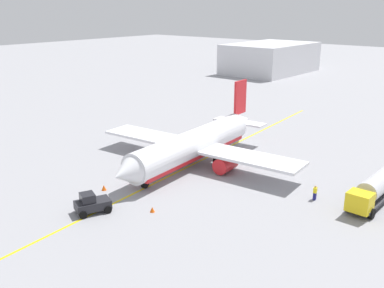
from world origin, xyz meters
name	(u,v)px	position (x,y,z in m)	size (l,w,h in m)	color
ground_plane	(192,165)	(0.00, 0.00, 0.00)	(400.00, 400.00, 0.00)	#939399
airplane	(194,145)	(-0.47, -0.04, 2.74)	(30.59, 30.57, 9.84)	white
fuel_tanker	(376,188)	(-3.73, 23.07, 1.74)	(11.40, 3.09, 3.15)	#2D2D33
pushback_tug	(92,203)	(17.74, 1.03, 1.01)	(4.09, 3.44, 2.20)	#232328
refueling_worker	(315,193)	(-0.17, 17.71, 0.82)	(0.58, 0.46, 1.71)	navy
safety_cone_nose	(104,188)	(13.22, -2.55, 0.32)	(0.58, 0.58, 0.64)	#F2590F
safety_cone_wingtip	(152,209)	(13.66, 5.86, 0.29)	(0.52, 0.52, 0.58)	#F2590F
distant_hangar	(270,58)	(-82.92, -35.77, 4.63)	(31.24, 20.41, 9.26)	silver
taxi_line_marking	(192,165)	(0.00, 0.00, 0.01)	(79.67, 0.30, 0.01)	yellow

